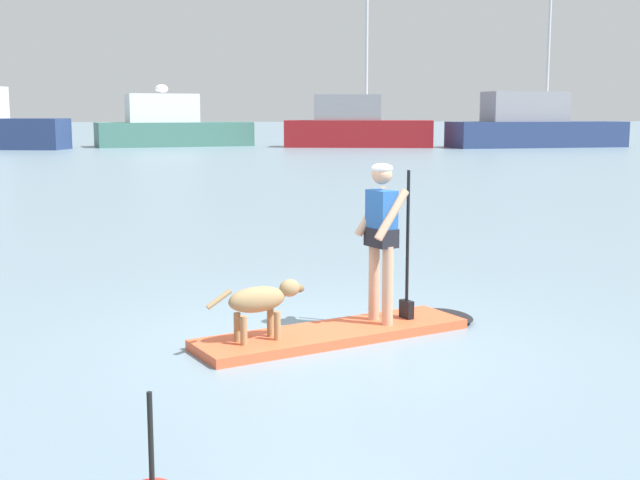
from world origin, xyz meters
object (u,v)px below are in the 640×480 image
Objects in this scene: paddleboard at (351,331)px; moored_boat_far_starboard at (356,127)px; person_paddler at (383,231)px; moored_boat_starboard at (171,127)px; dog at (261,301)px; moored_boat_far_port at (533,126)px.

paddleboard is 48.51m from moored_boat_far_starboard.
paddleboard is 1.12m from person_paddler.
moored_boat_starboard is at bearing 94.31° from paddleboard.
moored_boat_starboard is (-2.86, 51.43, 0.86)m from dog.
dog is at bearing -157.67° from paddleboard.
moored_boat_far_starboard is at bearing -14.81° from moored_boat_starboard.
dog is 51.30m from moored_boat_far_port.
moored_boat_far_starboard is (8.73, 47.70, 1.31)m from paddleboard.
moored_boat_far_starboard reaches higher than dog.
moored_boat_starboard is at bearing 94.73° from person_paddler.
person_paddler is at bearing 22.33° from paddleboard.
dog is at bearing -101.42° from moored_boat_far_starboard.
paddleboard is at bearing -114.19° from moored_boat_far_port.
paddleboard is 0.27× the size of moored_boat_far_port.
dog is 0.08× the size of moored_boat_far_port.
moored_boat_far_starboard is (9.71, 48.11, 0.86)m from dog.
moored_boat_far_port is (24.55, -4.95, 0.05)m from moored_boat_starboard.
moored_boat_far_starboard reaches higher than paddleboard.
moored_boat_far_port reaches higher than paddleboard.
person_paddler is 0.17× the size of moored_boat_far_starboard.
moored_boat_starboard is at bearing 165.19° from moored_boat_far_starboard.
moored_boat_starboard is (-4.21, 50.88, 0.26)m from person_paddler.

